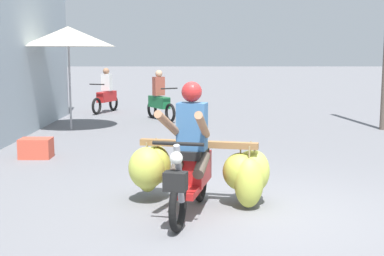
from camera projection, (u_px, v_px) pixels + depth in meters
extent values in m
plane|color=slate|center=(255.00, 216.00, 6.29)|extent=(120.00, 120.00, 0.00)
torus|color=black|center=(179.00, 206.00, 5.72)|extent=(0.20, 0.56, 0.56)
torus|color=black|center=(202.00, 180.00, 6.88)|extent=(0.20, 0.56, 0.56)
cube|color=red|center=(190.00, 191.00, 6.19)|extent=(0.36, 0.60, 0.08)
cube|color=red|center=(197.00, 168.00, 6.55)|extent=(0.41, 0.69, 0.36)
cube|color=black|center=(196.00, 152.00, 6.45)|extent=(0.38, 0.64, 0.10)
cylinder|color=gray|center=(181.00, 174.00, 5.73)|extent=(0.13, 0.29, 0.69)
cylinder|color=black|center=(180.00, 144.00, 5.64)|extent=(0.56, 0.16, 0.04)
sphere|color=silver|center=(178.00, 158.00, 5.58)|extent=(0.14, 0.14, 0.14)
cube|color=black|center=(177.00, 181.00, 5.58)|extent=(0.27, 0.21, 0.20)
cube|color=red|center=(179.00, 179.00, 5.67)|extent=(0.16, 0.30, 0.04)
cube|color=olive|center=(200.00, 144.00, 6.66)|extent=(1.49, 0.43, 0.08)
cube|color=olive|center=(203.00, 144.00, 6.84)|extent=(1.33, 0.37, 0.06)
ellipsoid|color=#BFCA4F|center=(158.00, 163.00, 7.12)|extent=(0.49, 0.47, 0.49)
cylinder|color=#998459|center=(158.00, 143.00, 7.08)|extent=(0.02, 0.02, 0.13)
ellipsoid|color=#B9C349|center=(250.00, 183.00, 6.50)|extent=(0.38, 0.35, 0.61)
cylinder|color=#998459|center=(251.00, 154.00, 6.45)|extent=(0.02, 0.02, 0.18)
ellipsoid|color=#B5BF45|center=(242.00, 172.00, 6.61)|extent=(0.52, 0.49, 0.47)
cylinder|color=#998459|center=(242.00, 150.00, 6.57)|extent=(0.02, 0.02, 0.14)
ellipsoid|color=#BEC84E|center=(252.00, 169.00, 6.84)|extent=(0.46, 0.42, 0.49)
cylinder|color=#998459|center=(253.00, 147.00, 6.80)|extent=(0.02, 0.02, 0.15)
ellipsoid|color=#BFC94E|center=(256.00, 171.00, 6.65)|extent=(0.38, 0.34, 0.53)
cylinder|color=#998459|center=(257.00, 148.00, 6.61)|extent=(0.02, 0.02, 0.11)
ellipsoid|color=#BCC64B|center=(149.00, 170.00, 6.96)|extent=(0.36, 0.33, 0.59)
cylinder|color=#998459|center=(149.00, 145.00, 6.92)|extent=(0.02, 0.02, 0.14)
ellipsoid|color=#BDC74D|center=(148.00, 168.00, 6.77)|extent=(0.58, 0.55, 0.54)
cylinder|color=#998459|center=(148.00, 146.00, 6.73)|extent=(0.02, 0.02, 0.09)
ellipsoid|color=#B2BC42|center=(160.00, 165.00, 6.84)|extent=(0.35, 0.32, 0.48)
cylinder|color=#998459|center=(159.00, 145.00, 6.80)|extent=(0.02, 0.02, 0.10)
cube|color=#386699|center=(194.00, 126.00, 6.28)|extent=(0.38, 0.29, 0.56)
sphere|color=#B22626|center=(193.00, 92.00, 6.20)|extent=(0.24, 0.24, 0.24)
cylinder|color=#9E7051|center=(204.00, 125.00, 5.90)|extent=(0.19, 0.72, 0.39)
cylinder|color=#9E7051|center=(170.00, 124.00, 5.99)|extent=(0.29, 0.71, 0.39)
cylinder|color=#4C4238|center=(203.00, 165.00, 6.20)|extent=(0.22, 0.46, 0.27)
cylinder|color=#4C4238|center=(180.00, 164.00, 6.26)|extent=(0.22, 0.46, 0.27)
torus|color=black|center=(172.00, 113.00, 14.47)|extent=(0.34, 0.49, 0.52)
torus|color=black|center=(154.00, 109.00, 15.41)|extent=(0.34, 0.49, 0.52)
cube|color=#196638|center=(161.00, 102.00, 14.99)|extent=(0.67, 0.90, 0.32)
cylinder|color=black|center=(171.00, 88.00, 14.42)|extent=(0.45, 0.29, 0.04)
cube|color=#994738|center=(160.00, 86.00, 14.94)|extent=(0.36, 0.33, 0.52)
sphere|color=tan|center=(160.00, 74.00, 14.88)|extent=(0.20, 0.20, 0.20)
torus|color=black|center=(98.00, 106.00, 16.25)|extent=(0.25, 0.52, 0.52)
torus|color=black|center=(115.00, 103.00, 17.28)|extent=(0.25, 0.52, 0.52)
cube|color=red|center=(108.00, 97.00, 16.82)|extent=(0.53, 0.93, 0.32)
cylinder|color=black|center=(98.00, 84.00, 16.20)|extent=(0.48, 0.20, 0.04)
cube|color=silver|center=(108.00, 82.00, 16.78)|extent=(0.35, 0.29, 0.52)
sphere|color=#9E7051|center=(108.00, 71.00, 16.71)|extent=(0.20, 0.20, 0.20)
cylinder|color=#99999E|center=(72.00, 87.00, 12.99)|extent=(0.05, 0.05, 2.14)
cone|color=beige|center=(70.00, 36.00, 12.82)|extent=(2.24, 2.24, 0.47)
cube|color=#CC4C38|center=(38.00, 148.00, 9.69)|extent=(0.56, 0.40, 0.36)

